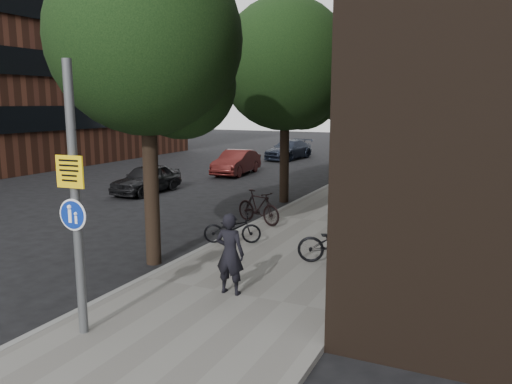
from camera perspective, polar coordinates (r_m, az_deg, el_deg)
The scene contains 15 objects.
ground at distance 7.83m, azimuth -16.10°, elevation -19.80°, with size 120.00×120.00×0.00m, color black.
sidewalk at distance 16.10m, azimuth 8.66°, elevation -3.63°, with size 4.50×60.00×0.12m, color slate.
curb_edge at distance 16.84m, azimuth 1.30°, elevation -2.88°, with size 0.15×60.00×0.13m, color slate.
street_tree_near at distance 12.08m, azimuth -11.76°, elevation 15.87°, with size 4.40×4.40×7.50m.
street_tree_mid at distance 19.56m, azimuth 3.72°, elevation 13.79°, with size 5.00×5.00×7.80m.
street_tree_far at distance 28.12m, azimuth 10.59°, elevation 12.53°, with size 5.00×5.00×7.80m.
signpost at distance 8.38m, azimuth -19.92°, elevation -0.90°, with size 0.51×0.15×4.40m.
pedestrian at distance 9.89m, azimuth -2.99°, elevation -7.05°, with size 0.60×0.39×1.64m, color black.
parked_bike_facade_near at distance 11.94m, azimuth 9.23°, elevation -5.80°, with size 0.65×1.85×0.97m, color black.
parked_bike_facade_far at distance 16.21m, azimuth 15.31°, elevation -1.60°, with size 0.51×1.81×1.09m, color black.
parked_bike_curb_near at distance 13.50m, azimuth -2.72°, elevation -4.17°, with size 0.54×1.55×0.81m, color black.
parked_bike_curb_far at distance 15.61m, azimuth 0.27°, elevation -1.72°, with size 0.50×1.77×1.06m, color black.
parked_car_near at distance 22.13m, azimuth -12.39°, elevation 1.48°, with size 1.46×3.64×1.24m, color black.
parked_car_mid at distance 27.31m, azimuth -2.26°, elevation 3.41°, with size 1.40×4.03×1.33m, color #571A18.
parked_car_far at distance 34.85m, azimuth 3.76°, elevation 4.85°, with size 1.86×4.57×1.32m, color #1B2232.
Camera 1 is at (4.60, -5.03, 3.86)m, focal length 35.00 mm.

